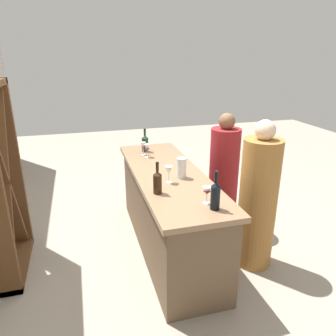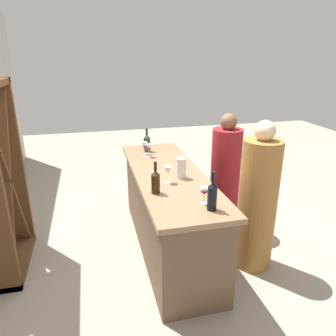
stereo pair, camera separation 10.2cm
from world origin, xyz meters
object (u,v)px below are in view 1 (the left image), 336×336
wine_glass_near_right (147,148)px  water_pitcher (181,168)px  wine_glass_near_center (169,171)px  wine_glass_far_left (143,146)px  person_center_guest (223,177)px  wine_bottle_leftmost_near_black (215,195)px  wine_glass_near_left (207,192)px  wine_bottle_second_left_amber_brown (157,182)px  wine_bottle_center_olive_green (145,143)px  person_left_guest (258,202)px

wine_glass_near_right → water_pitcher: (-0.76, -0.19, -0.01)m
wine_glass_near_center → wine_glass_far_left: 0.94m
wine_glass_near_right → person_center_guest: person_center_guest is taller
wine_bottle_leftmost_near_black → wine_glass_far_left: (1.59, 0.27, -0.01)m
wine_bottle_leftmost_near_black → person_center_guest: bearing=-28.5°
person_center_guest → wine_glass_near_left: bearing=55.5°
wine_bottle_second_left_amber_brown → wine_glass_far_left: bearing=-5.2°
wine_glass_far_left → water_pitcher: size_ratio=0.79×
wine_bottle_center_olive_green → wine_glass_near_center: (-1.09, -0.01, 0.01)m
wine_bottle_center_olive_green → person_left_guest: person_left_guest is taller
wine_bottle_leftmost_near_black → wine_bottle_second_left_amber_brown: bearing=41.0°
wine_bottle_second_left_amber_brown → wine_glass_near_right: wine_bottle_second_left_amber_brown is taller
wine_bottle_center_olive_green → wine_glass_near_center: bearing=-179.6°
wine_glass_near_left → wine_glass_far_left: bearing=9.3°
wine_bottle_center_olive_green → person_left_guest: (-1.33, -0.86, -0.32)m
person_left_guest → person_center_guest: bearing=-102.6°
wine_bottle_center_olive_green → person_center_guest: person_center_guest is taller
wine_bottle_center_olive_green → water_pitcher: wine_bottle_center_olive_green is taller
wine_glass_near_center → person_left_guest: 0.95m
wine_bottle_center_olive_green → wine_glass_far_left: size_ratio=1.81×
wine_glass_far_left → water_pitcher: 0.88m
wine_bottle_center_olive_green → water_pitcher: 1.01m
wine_glass_near_left → wine_bottle_center_olive_green: bearing=6.6°
wine_bottle_center_olive_green → wine_glass_near_left: 1.63m
wine_bottle_second_left_amber_brown → wine_glass_near_center: (0.22, -0.17, 0.01)m
wine_bottle_second_left_amber_brown → person_center_guest: bearing=-52.8°
wine_bottle_second_left_amber_brown → wine_glass_far_left: 1.16m
wine_bottle_leftmost_near_black → wine_glass_near_right: wine_bottle_leftmost_near_black is taller
wine_glass_near_right → wine_glass_far_left: 0.09m
wine_glass_near_right → wine_bottle_second_left_amber_brown: bearing=172.7°
wine_bottle_leftmost_near_black → water_pitcher: wine_bottle_leftmost_near_black is taller
wine_glass_near_left → wine_glass_near_center: 0.56m
wine_bottle_second_left_amber_brown → wine_bottle_center_olive_green: 1.31m
wine_bottle_center_olive_green → wine_glass_near_left: wine_bottle_center_olive_green is taller
wine_bottle_leftmost_near_black → water_pitcher: size_ratio=1.60×
wine_glass_near_center → water_pitcher: bearing=-59.9°
wine_bottle_leftmost_near_black → wine_glass_near_center: 0.68m
wine_glass_near_left → water_pitcher: size_ratio=0.73×
water_pitcher → person_left_guest: 0.84m
wine_glass_near_left → water_pitcher: bearing=1.9°
wine_bottle_second_left_amber_brown → water_pitcher: 0.45m
person_center_guest → person_left_guest: bearing=87.0°
wine_glass_far_left → wine_glass_near_left: bearing=-170.7°
wine_bottle_center_olive_green → wine_glass_near_left: bearing=-173.4°
wine_bottle_second_left_amber_brown → person_center_guest: size_ratio=0.20×
person_center_guest → wine_bottle_leftmost_near_black: bearing=59.0°
wine_bottle_leftmost_near_black → wine_glass_far_left: size_ratio=2.01×
wine_bottle_center_olive_green → wine_glass_near_right: (-0.23, 0.02, 0.00)m
water_pitcher → wine_glass_far_left: bearing=14.5°
wine_bottle_second_left_amber_brown → wine_glass_near_left: size_ratio=1.96×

